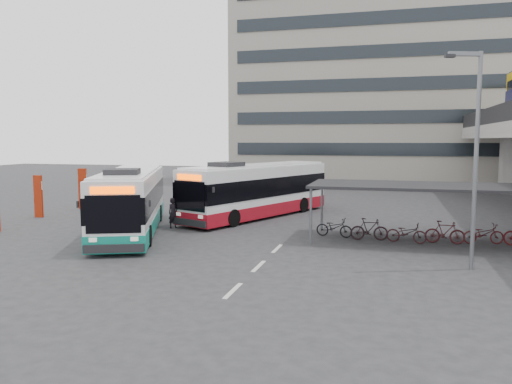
% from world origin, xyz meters
% --- Properties ---
extents(ground, '(120.00, 120.00, 0.00)m').
position_xyz_m(ground, '(0.00, 0.00, 0.00)').
color(ground, '#28282B').
rests_on(ground, ground).
extents(bike_shelter, '(10.00, 4.00, 2.54)m').
position_xyz_m(bike_shelter, '(8.47, 3.00, 1.44)').
color(bike_shelter, '#595B60').
rests_on(bike_shelter, ground).
extents(office_block, '(30.00, 15.00, 25.00)m').
position_xyz_m(office_block, '(6.00, 36.00, 12.50)').
color(office_block, gray).
rests_on(office_block, ground).
extents(road_markings, '(0.15, 7.60, 0.01)m').
position_xyz_m(road_markings, '(2.50, -3.00, 0.01)').
color(road_markings, beige).
rests_on(road_markings, ground).
extents(bus_main, '(6.56, 11.21, 3.30)m').
position_xyz_m(bus_main, '(-0.50, 8.16, 1.53)').
color(bus_main, white).
rests_on(bus_main, ground).
extents(bus_teal, '(6.34, 11.07, 3.25)m').
position_xyz_m(bus_teal, '(-5.18, 1.83, 1.51)').
color(bus_teal, white).
rests_on(bus_teal, ground).
extents(pedestrian, '(0.63, 0.67, 1.54)m').
position_xyz_m(pedestrian, '(-3.69, 3.39, 0.77)').
color(pedestrian, black).
rests_on(pedestrian, ground).
extents(lamp_post, '(1.26, 0.57, 7.42)m').
position_xyz_m(lamp_post, '(9.65, -1.53, 4.23)').
color(lamp_post, '#595B60').
rests_on(lamp_post, ground).
extents(sign_totem_mid, '(0.53, 0.19, 2.45)m').
position_xyz_m(sign_totem_mid, '(-12.74, 4.62, 1.27)').
color(sign_totem_mid, '#962009').
rests_on(sign_totem_mid, ground).
extents(sign_totem_north, '(0.56, 0.32, 2.64)m').
position_xyz_m(sign_totem_north, '(-12.39, 8.45, 1.36)').
color(sign_totem_north, '#962009').
rests_on(sign_totem_north, ground).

